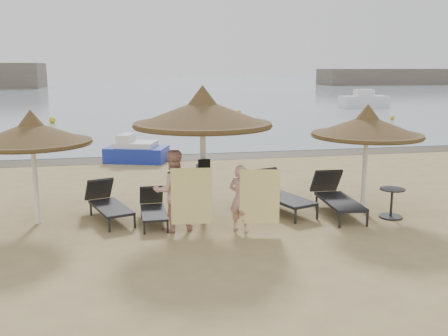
{
  "coord_description": "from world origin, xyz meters",
  "views": [
    {
      "loc": [
        -2.0,
        -9.53,
        3.46
      ],
      "look_at": [
        0.14,
        1.2,
        1.23
      ],
      "focal_mm": 40.0,
      "sensor_mm": 36.0,
      "label": 1
    }
  ],
  "objects_px": {
    "person_left": "(173,184)",
    "side_table": "(391,204)",
    "lounger_near_left": "(153,207)",
    "lounger_far_right": "(336,195)",
    "pedal_boat": "(136,151)",
    "palapa_left": "(32,133)",
    "lounger_near_right": "(277,193)",
    "lounger_far_left": "(107,202)",
    "palapa_right": "(367,127)",
    "person_right": "(241,193)",
    "palapa_center": "(203,114)"
  },
  "relations": [
    {
      "from": "person_left",
      "to": "side_table",
      "type": "bearing_deg",
      "value": 169.85
    },
    {
      "from": "lounger_near_left",
      "to": "lounger_far_right",
      "type": "xyz_separation_m",
      "value": [
        4.34,
        -0.16,
        0.1
      ]
    },
    {
      "from": "side_table",
      "to": "lounger_near_left",
      "type": "bearing_deg",
      "value": 171.69
    },
    {
      "from": "side_table",
      "to": "pedal_boat",
      "type": "relative_size",
      "value": 0.28
    },
    {
      "from": "palapa_left",
      "to": "lounger_near_left",
      "type": "bearing_deg",
      "value": -7.92
    },
    {
      "from": "lounger_near_right",
      "to": "side_table",
      "type": "relative_size",
      "value": 3.2
    },
    {
      "from": "lounger_far_left",
      "to": "palapa_right",
      "type": "bearing_deg",
      "value": -24.93
    },
    {
      "from": "lounger_far_left",
      "to": "lounger_near_left",
      "type": "relative_size",
      "value": 1.21
    },
    {
      "from": "person_right",
      "to": "lounger_far_right",
      "type": "bearing_deg",
      "value": -120.32
    },
    {
      "from": "lounger_far_right",
      "to": "side_table",
      "type": "xyz_separation_m",
      "value": [
        1.11,
        -0.64,
        -0.1
      ]
    },
    {
      "from": "palapa_left",
      "to": "side_table",
      "type": "bearing_deg",
      "value": -8.19
    },
    {
      "from": "person_left",
      "to": "person_right",
      "type": "xyz_separation_m",
      "value": [
        1.39,
        -0.34,
        -0.18
      ]
    },
    {
      "from": "palapa_right",
      "to": "pedal_boat",
      "type": "relative_size",
      "value": 1.06
    },
    {
      "from": "palapa_right",
      "to": "lounger_near_left",
      "type": "distance_m",
      "value": 5.34
    },
    {
      "from": "palapa_right",
      "to": "person_right",
      "type": "distance_m",
      "value": 3.59
    },
    {
      "from": "side_table",
      "to": "pedal_boat",
      "type": "bearing_deg",
      "value": 124.29
    },
    {
      "from": "lounger_near_right",
      "to": "lounger_far_right",
      "type": "xyz_separation_m",
      "value": [
        1.31,
        -0.53,
        -0.0
      ]
    },
    {
      "from": "palapa_left",
      "to": "person_left",
      "type": "height_order",
      "value": "palapa_left"
    },
    {
      "from": "palapa_center",
      "to": "pedal_boat",
      "type": "height_order",
      "value": "palapa_center"
    },
    {
      "from": "palapa_left",
      "to": "lounger_far_right",
      "type": "distance_m",
      "value": 7.09
    },
    {
      "from": "palapa_center",
      "to": "palapa_right",
      "type": "xyz_separation_m",
      "value": [
        3.91,
        -0.03,
        -0.37
      ]
    },
    {
      "from": "palapa_right",
      "to": "side_table",
      "type": "distance_m",
      "value": 1.89
    },
    {
      "from": "lounger_far_left",
      "to": "side_table",
      "type": "xyz_separation_m",
      "value": [
        6.48,
        -1.26,
        -0.05
      ]
    },
    {
      "from": "lounger_near_right",
      "to": "person_left",
      "type": "bearing_deg",
      "value": -176.59
    },
    {
      "from": "palapa_center",
      "to": "lounger_near_right",
      "type": "bearing_deg",
      "value": 15.45
    },
    {
      "from": "palapa_center",
      "to": "person_left",
      "type": "distance_m",
      "value": 1.7
    },
    {
      "from": "palapa_right",
      "to": "lounger_far_right",
      "type": "bearing_deg",
      "value": 177.8
    },
    {
      "from": "lounger_far_left",
      "to": "side_table",
      "type": "relative_size",
      "value": 2.86
    },
    {
      "from": "lounger_near_left",
      "to": "lounger_far_right",
      "type": "relative_size",
      "value": 0.76
    },
    {
      "from": "palapa_center",
      "to": "lounger_far_left",
      "type": "xyz_separation_m",
      "value": [
        -2.16,
        0.62,
        -2.06
      ]
    },
    {
      "from": "palapa_right",
      "to": "lounger_near_right",
      "type": "relative_size",
      "value": 1.18
    },
    {
      "from": "palapa_left",
      "to": "palapa_right",
      "type": "relative_size",
      "value": 0.98
    },
    {
      "from": "palapa_center",
      "to": "side_table",
      "type": "bearing_deg",
      "value": -8.44
    },
    {
      "from": "person_left",
      "to": "pedal_boat",
      "type": "bearing_deg",
      "value": -95.28
    },
    {
      "from": "lounger_far_left",
      "to": "lounger_near_right",
      "type": "distance_m",
      "value": 4.06
    },
    {
      "from": "lounger_near_left",
      "to": "person_right",
      "type": "relative_size",
      "value": 0.97
    },
    {
      "from": "palapa_center",
      "to": "lounger_far_left",
      "type": "distance_m",
      "value": 3.05
    },
    {
      "from": "lounger_far_right",
      "to": "pedal_boat",
      "type": "bearing_deg",
      "value": 124.05
    },
    {
      "from": "palapa_right",
      "to": "lounger_far_left",
      "type": "relative_size",
      "value": 1.33
    },
    {
      "from": "palapa_right",
      "to": "lounger_far_left",
      "type": "height_order",
      "value": "palapa_right"
    },
    {
      "from": "palapa_center",
      "to": "lounger_far_left",
      "type": "height_order",
      "value": "palapa_center"
    },
    {
      "from": "side_table",
      "to": "person_left",
      "type": "bearing_deg",
      "value": 179.2
    },
    {
      "from": "pedal_boat",
      "to": "palapa_center",
      "type": "bearing_deg",
      "value": -60.57
    },
    {
      "from": "lounger_far_right",
      "to": "person_left",
      "type": "bearing_deg",
      "value": -168.48
    },
    {
      "from": "side_table",
      "to": "pedal_boat",
      "type": "xyz_separation_m",
      "value": [
        -5.65,
        8.28,
        0.05
      ]
    },
    {
      "from": "side_table",
      "to": "palapa_right",
      "type": "bearing_deg",
      "value": 124.03
    },
    {
      "from": "palapa_center",
      "to": "side_table",
      "type": "xyz_separation_m",
      "value": [
        4.32,
        -0.64,
        -2.12
      ]
    },
    {
      "from": "lounger_near_right",
      "to": "pedal_boat",
      "type": "xyz_separation_m",
      "value": [
        -3.23,
        7.11,
        -0.05
      ]
    },
    {
      "from": "person_right",
      "to": "pedal_boat",
      "type": "distance_m",
      "value": 8.79
    },
    {
      "from": "lounger_near_left",
      "to": "lounger_near_right",
      "type": "height_order",
      "value": "lounger_near_right"
    }
  ]
}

